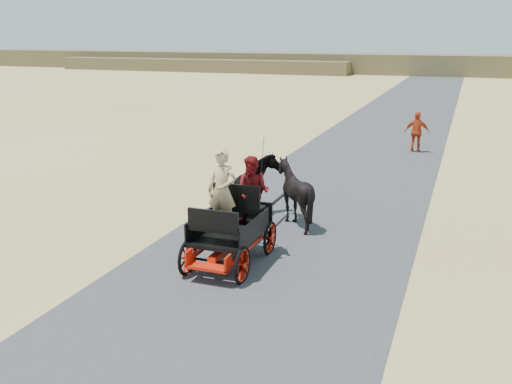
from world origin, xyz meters
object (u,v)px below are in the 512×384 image
(horse_left, at_px, (255,190))
(pedestrian, at_px, (417,132))
(horse_right, at_px, (294,193))
(carriage, at_px, (230,247))

(horse_left, height_order, pedestrian, pedestrian)
(horse_right, height_order, pedestrian, pedestrian)
(carriage, relative_size, pedestrian, 1.39)
(horse_right, xyz_separation_m, pedestrian, (2.10, 10.93, 0.01))
(horse_right, relative_size, pedestrian, 0.98)
(carriage, bearing_deg, horse_right, 79.61)
(carriage, bearing_deg, pedestrian, 79.22)
(pedestrian, bearing_deg, carriage, 76.08)
(pedestrian, bearing_deg, horse_right, 75.97)
(carriage, xyz_separation_m, pedestrian, (2.65, 13.93, 0.50))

